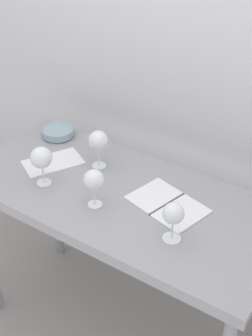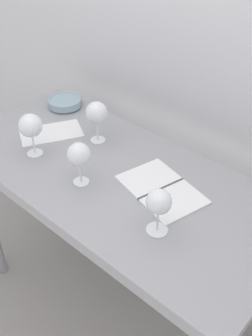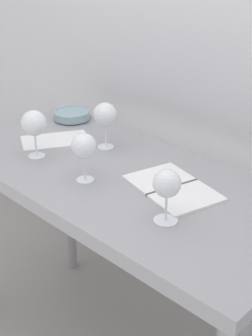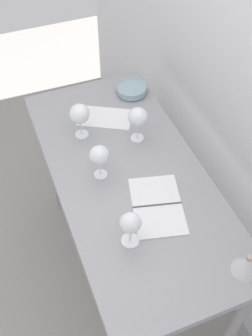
{
  "view_description": "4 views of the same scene",
  "coord_description": "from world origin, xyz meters",
  "px_view_note": "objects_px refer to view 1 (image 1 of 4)",
  "views": [
    {
      "loc": [
        0.92,
        -1.33,
        2.14
      ],
      "look_at": [
        0.01,
        0.04,
        1.01
      ],
      "focal_mm": 51.0,
      "sensor_mm": 36.0,
      "label": 1
    },
    {
      "loc": [
        0.85,
        -0.86,
        1.83
      ],
      "look_at": [
        0.07,
        -0.0,
        0.95
      ],
      "focal_mm": 42.19,
      "sensor_mm": 36.0,
      "label": 2
    },
    {
      "loc": [
        1.09,
        -1.07,
        1.66
      ],
      "look_at": [
        0.05,
        -0.02,
        0.94
      ],
      "focal_mm": 51.88,
      "sensor_mm": 36.0,
      "label": 3
    },
    {
      "loc": [
        1.09,
        -0.45,
        2.28
      ],
      "look_at": [
        0.05,
        -0.04,
        1.01
      ],
      "focal_mm": 43.39,
      "sensor_mm": 36.0,
      "label": 4
    }
  ],
  "objects_px": {
    "tasting_sheet_upper": "(53,162)",
    "wine_glass_near_left": "(41,158)",
    "wine_glass_near_center": "(94,181)",
    "open_notebook": "(167,204)",
    "wine_glass_far_left": "(98,142)",
    "wine_glass_near_right": "(173,214)",
    "tasting_bowl": "(58,132)"
  },
  "relations": [
    {
      "from": "tasting_sheet_upper",
      "to": "wine_glass_near_left",
      "type": "bearing_deg",
      "value": -33.49
    },
    {
      "from": "wine_glass_near_center",
      "to": "open_notebook",
      "type": "bearing_deg",
      "value": 33.31
    },
    {
      "from": "wine_glass_near_center",
      "to": "wine_glass_far_left",
      "type": "relative_size",
      "value": 0.94
    },
    {
      "from": "wine_glass_near_left",
      "to": "wine_glass_near_right",
      "type": "height_order",
      "value": "wine_glass_near_left"
    },
    {
      "from": "wine_glass_near_left",
      "to": "open_notebook",
      "type": "xyz_separation_m",
      "value": [
        0.53,
        0.16,
        -0.13
      ]
    },
    {
      "from": "wine_glass_near_center",
      "to": "tasting_bowl",
      "type": "xyz_separation_m",
      "value": [
        -0.49,
        0.35,
        -0.1
      ]
    },
    {
      "from": "wine_glass_far_left",
      "to": "wine_glass_near_center",
      "type": "bearing_deg",
      "value": -57.22
    },
    {
      "from": "tasting_sheet_upper",
      "to": "tasting_bowl",
      "type": "distance_m",
      "value": 0.24
    },
    {
      "from": "wine_glass_near_center",
      "to": "tasting_bowl",
      "type": "bearing_deg",
      "value": 144.78
    },
    {
      "from": "wine_glass_near_left",
      "to": "tasting_sheet_upper",
      "type": "distance_m",
      "value": 0.21
    },
    {
      "from": "wine_glass_near_center",
      "to": "wine_glass_far_left",
      "type": "height_order",
      "value": "wine_glass_far_left"
    },
    {
      "from": "wine_glass_near_center",
      "to": "wine_glass_near_left",
      "type": "distance_m",
      "value": 0.28
    },
    {
      "from": "wine_glass_far_left",
      "to": "open_notebook",
      "type": "xyz_separation_m",
      "value": [
        0.4,
        -0.08,
        -0.13
      ]
    },
    {
      "from": "tasting_bowl",
      "to": "wine_glass_near_center",
      "type": "bearing_deg",
      "value": -35.22
    },
    {
      "from": "wine_glass_near_left",
      "to": "open_notebook",
      "type": "relative_size",
      "value": 0.52
    },
    {
      "from": "wine_glass_near_right",
      "to": "open_notebook",
      "type": "xyz_separation_m",
      "value": [
        -0.11,
        0.17,
        -0.11
      ]
    },
    {
      "from": "wine_glass_near_center",
      "to": "open_notebook",
      "type": "height_order",
      "value": "wine_glass_near_center"
    },
    {
      "from": "wine_glass_near_right",
      "to": "tasting_bowl",
      "type": "distance_m",
      "value": 0.92
    },
    {
      "from": "wine_glass_near_center",
      "to": "wine_glass_near_right",
      "type": "xyz_separation_m",
      "value": [
        0.36,
        -0.0,
        -0.01
      ]
    },
    {
      "from": "tasting_sheet_upper",
      "to": "tasting_bowl",
      "type": "bearing_deg",
      "value": 153.37
    },
    {
      "from": "wine_glass_far_left",
      "to": "open_notebook",
      "type": "distance_m",
      "value": 0.43
    },
    {
      "from": "open_notebook",
      "to": "tasting_bowl",
      "type": "distance_m",
      "value": 0.76
    },
    {
      "from": "open_notebook",
      "to": "tasting_bowl",
      "type": "xyz_separation_m",
      "value": [
        -0.74,
        0.18,
        0.02
      ]
    },
    {
      "from": "wine_glass_far_left",
      "to": "tasting_bowl",
      "type": "bearing_deg",
      "value": 162.6
    },
    {
      "from": "open_notebook",
      "to": "wine_glass_near_center",
      "type": "bearing_deg",
      "value": -132.34
    },
    {
      "from": "tasting_sheet_upper",
      "to": "tasting_bowl",
      "type": "height_order",
      "value": "tasting_bowl"
    },
    {
      "from": "wine_glass_near_center",
      "to": "tasting_bowl",
      "type": "distance_m",
      "value": 0.61
    },
    {
      "from": "wine_glass_near_left",
      "to": "open_notebook",
      "type": "bearing_deg",
      "value": 17.42
    },
    {
      "from": "wine_glass_far_left",
      "to": "tasting_bowl",
      "type": "relative_size",
      "value": 1.11
    },
    {
      "from": "tasting_sheet_upper",
      "to": "wine_glass_near_center",
      "type": "bearing_deg",
      "value": 6.64
    },
    {
      "from": "wine_glass_far_left",
      "to": "tasting_bowl",
      "type": "xyz_separation_m",
      "value": [
        -0.33,
        0.1,
        -0.11
      ]
    },
    {
      "from": "wine_glass_far_left",
      "to": "open_notebook",
      "type": "bearing_deg",
      "value": -10.74
    }
  ]
}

